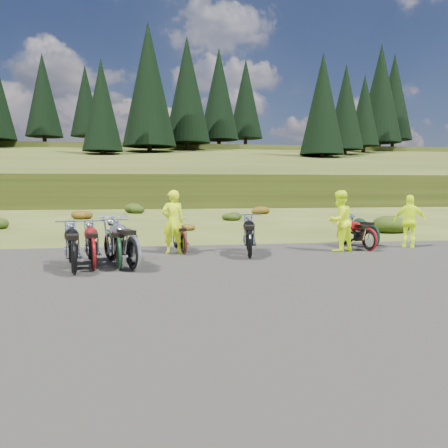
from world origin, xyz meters
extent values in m
plane|color=#384216|center=(0.00, 0.00, 0.00)|extent=(300.00, 300.00, 0.00)
cube|color=black|center=(0.00, -2.00, 0.00)|extent=(20.00, 12.00, 0.04)
cube|color=#2D3812|center=(0.00, 110.00, 0.00)|extent=(300.00, 90.00, 9.17)
cylinder|color=black|center=(-21.00, 69.00, 9.48)|extent=(0.70, 0.70, 2.20)
cone|color=black|center=(-21.00, 69.00, 17.38)|extent=(6.16, 6.16, 14.00)
cylinder|color=black|center=(-15.00, 75.00, 10.27)|extent=(0.70, 0.70, 2.20)
cone|color=black|center=(-15.00, 75.00, 17.67)|extent=(5.72, 5.72, 13.00)
cylinder|color=black|center=(-9.00, 50.00, 5.69)|extent=(0.70, 0.70, 2.20)
cone|color=black|center=(-9.00, 50.00, 12.59)|extent=(5.28, 5.28, 12.00)
cylinder|color=black|center=(-3.00, 56.00, 6.88)|extent=(0.70, 0.70, 2.20)
cone|color=black|center=(-3.00, 56.00, 16.78)|extent=(7.92, 7.92, 18.00)
cylinder|color=black|center=(3.00, 62.00, 8.08)|extent=(0.70, 0.70, 2.20)
cone|color=black|center=(3.00, 62.00, 17.48)|extent=(7.48, 7.48, 17.00)
cylinder|color=black|center=(9.00, 68.00, 9.28)|extent=(0.70, 0.70, 2.20)
cone|color=black|center=(9.00, 68.00, 18.18)|extent=(7.04, 7.04, 16.00)
cylinder|color=black|center=(15.00, 74.00, 10.27)|extent=(0.70, 0.70, 2.20)
cone|color=black|center=(15.00, 74.00, 18.67)|extent=(6.60, 6.60, 15.00)
cylinder|color=black|center=(21.00, 49.00, 5.49)|extent=(0.70, 0.70, 2.20)
cone|color=black|center=(21.00, 49.00, 13.39)|extent=(6.16, 6.16, 14.00)
cylinder|color=black|center=(27.00, 55.00, 6.68)|extent=(0.70, 0.70, 2.20)
cone|color=black|center=(27.00, 55.00, 14.08)|extent=(5.72, 5.72, 13.00)
cylinder|color=black|center=(33.00, 61.00, 7.88)|extent=(0.70, 0.70, 2.20)
cone|color=black|center=(33.00, 61.00, 14.78)|extent=(5.28, 5.28, 12.00)
cylinder|color=black|center=(39.00, 67.00, 9.08)|extent=(0.70, 0.70, 2.20)
cone|color=black|center=(39.00, 67.00, 18.98)|extent=(7.92, 7.92, 18.00)
cylinder|color=black|center=(45.00, 73.00, 10.27)|extent=(0.70, 0.70, 2.20)
cone|color=black|center=(45.00, 73.00, 19.67)|extent=(7.48, 7.48, 17.00)
ellipsoid|color=#6B340D|center=(-6.20, 16.60, 0.38)|extent=(1.30, 1.30, 0.77)
ellipsoid|color=#23340D|center=(-3.30, 21.90, 0.46)|extent=(1.56, 1.56, 0.92)
ellipsoid|color=#6B340D|center=(-0.40, 9.20, 0.23)|extent=(0.77, 0.77, 0.45)
ellipsoid|color=#23340D|center=(2.50, 14.50, 0.31)|extent=(1.03, 1.03, 0.61)
ellipsoid|color=#6B340D|center=(5.40, 19.80, 0.38)|extent=(1.30, 1.30, 0.77)
ellipsoid|color=#23340D|center=(8.30, 7.10, 0.46)|extent=(1.56, 1.56, 0.92)
ellipsoid|color=#6B340D|center=(11.20, 12.40, 0.23)|extent=(0.77, 0.77, 0.45)
imported|color=#DDFF0D|center=(-1.18, 2.39, 0.92)|extent=(0.75, 0.58, 1.84)
imported|color=#DDFF0D|center=(3.74, 2.08, 0.91)|extent=(1.10, 1.02, 1.82)
imported|color=#DDFF0D|center=(6.29, 2.54, 0.83)|extent=(1.06, 0.78, 1.67)
camera|label=1|loc=(-1.54, -10.24, 1.98)|focal=35.00mm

